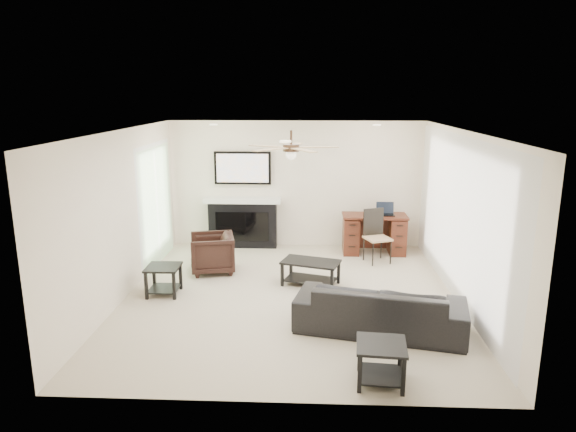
% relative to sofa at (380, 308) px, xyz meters
% --- Properties ---
extents(room_shell, '(5.50, 5.54, 2.52)m').
position_rel_sofa_xyz_m(room_shell, '(-1.01, 1.16, 1.37)').
color(room_shell, '#B8AB94').
rests_on(room_shell, ground).
extents(sofa, '(2.29, 1.29, 0.63)m').
position_rel_sofa_xyz_m(sofa, '(0.00, 0.00, 0.00)').
color(sofa, black).
rests_on(sofa, ground).
extents(armchair, '(0.87, 0.86, 0.67)m').
position_rel_sofa_xyz_m(armchair, '(-2.60, 2.15, 0.02)').
color(armchair, black).
rests_on(armchair, ground).
extents(coffee_table, '(1.01, 0.74, 0.40)m').
position_rel_sofa_xyz_m(coffee_table, '(-0.90, 1.60, -0.12)').
color(coffee_table, black).
rests_on(coffee_table, ground).
extents(end_table_near, '(0.56, 0.56, 0.45)m').
position_rel_sofa_xyz_m(end_table_near, '(-0.15, -1.25, -0.09)').
color(end_table_near, black).
rests_on(end_table_near, ground).
extents(end_table_left, '(0.51, 0.51, 0.45)m').
position_rel_sofa_xyz_m(end_table_left, '(-3.15, 1.10, -0.09)').
color(end_table_left, black).
rests_on(end_table_left, ground).
extents(fireplace_unit, '(1.52, 0.34, 1.91)m').
position_rel_sofa_xyz_m(fireplace_unit, '(-2.26, 3.66, 0.64)').
color(fireplace_unit, black).
rests_on(fireplace_unit, ground).
extents(desk, '(1.22, 0.56, 0.76)m').
position_rel_sofa_xyz_m(desk, '(0.31, 3.35, 0.06)').
color(desk, '#411510').
rests_on(desk, ground).
extents(desk_chair, '(0.55, 0.56, 0.97)m').
position_rel_sofa_xyz_m(desk_chair, '(0.31, 2.80, 0.17)').
color(desk_chair, black).
rests_on(desk_chair, ground).
extents(laptop, '(0.33, 0.24, 0.23)m').
position_rel_sofa_xyz_m(laptop, '(0.51, 3.33, 0.56)').
color(laptop, black).
rests_on(laptop, desk).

